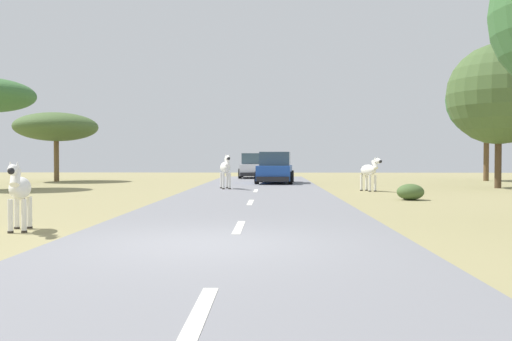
# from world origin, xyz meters

# --- Properties ---
(ground_plane) EXTENTS (90.00, 90.00, 0.00)m
(ground_plane) POSITION_xyz_m (0.00, 0.00, 0.00)
(ground_plane) COLOR #8E8456
(road) EXTENTS (6.00, 64.00, 0.05)m
(road) POSITION_xyz_m (0.46, 0.00, 0.03)
(road) COLOR slate
(road) RESTS_ON ground_plane
(lane_markings) EXTENTS (0.16, 56.00, 0.01)m
(lane_markings) POSITION_xyz_m (0.46, -1.00, 0.05)
(lane_markings) COLOR silver
(lane_markings) RESTS_ON road
(zebra_0) EXTENTS (0.68, 1.65, 1.58)m
(zebra_0) POSITION_xyz_m (-0.95, 15.41, 0.99)
(zebra_0) COLOR silver
(zebra_0) RESTS_ON road
(zebra_1) EXTENTS (0.84, 1.51, 1.50)m
(zebra_1) POSITION_xyz_m (5.37, 14.58, 0.89)
(zebra_1) COLOR silver
(zebra_1) RESTS_ON ground_plane
(zebra_3) EXTENTS (0.63, 1.43, 1.38)m
(zebra_3) POSITION_xyz_m (-3.82, 1.66, 0.82)
(zebra_3) COLOR silver
(zebra_3) RESTS_ON ground_plane
(car_0) EXTENTS (2.04, 4.35, 1.74)m
(car_0) POSITION_xyz_m (-0.11, 29.09, 0.85)
(car_0) COLOR silver
(car_0) RESTS_ON road
(car_1) EXTENTS (2.24, 4.45, 1.74)m
(car_1) POSITION_xyz_m (1.34, 21.21, 0.85)
(car_1) COLOR #1E479E
(car_1) RESTS_ON road
(tree_2) EXTENTS (5.05, 5.05, 4.27)m
(tree_2) POSITION_xyz_m (-12.21, 24.05, 3.37)
(tree_2) COLOR brown
(tree_2) RESTS_ON ground_plane
(tree_3) EXTENTS (5.02, 5.02, 7.74)m
(tree_3) POSITION_xyz_m (14.80, 25.57, 5.22)
(tree_3) COLOR brown
(tree_3) RESTS_ON ground_plane
(tree_4) EXTENTS (4.81, 4.81, 6.91)m
(tree_4) POSITION_xyz_m (12.01, 17.22, 4.50)
(tree_4) COLOR #4C3823
(tree_4) RESTS_ON ground_plane
(bush_1) EXTENTS (0.93, 0.83, 0.56)m
(bush_1) POSITION_xyz_m (5.89, 9.77, 0.28)
(bush_1) COLOR #425B2D
(bush_1) RESTS_ON ground_plane
(rock_0) EXTENTS (0.71, 0.56, 0.36)m
(rock_0) POSITION_xyz_m (6.66, 13.17, 0.18)
(rock_0) COLOR gray
(rock_0) RESTS_ON ground_plane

